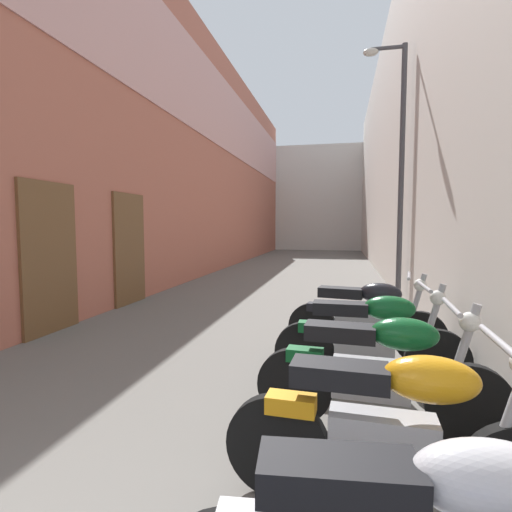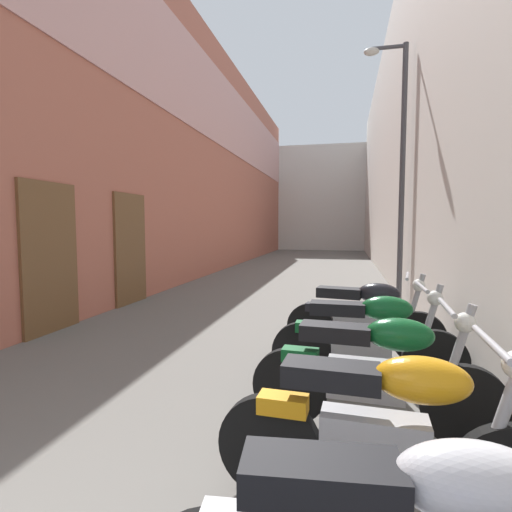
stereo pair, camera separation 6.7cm
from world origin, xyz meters
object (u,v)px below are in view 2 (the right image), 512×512
object	(u,v)px
motorcycle_fourth	(374,370)
motorcycle_fifth	(367,336)
street_lamp	(398,157)
motorcycle_sixth	(363,316)
motorcycle_third	(386,428)

from	to	relation	value
motorcycle_fourth	motorcycle_fifth	size ratio (longest dim) A/B	1.00
street_lamp	motorcycle_fifth	bearing A→B (deg)	-100.09
motorcycle_sixth	street_lamp	distance (m)	3.92
motorcycle_third	motorcycle_sixth	distance (m)	2.65
motorcycle_fifth	street_lamp	world-z (taller)	street_lamp
motorcycle_sixth	street_lamp	world-z (taller)	street_lamp
motorcycle_fifth	motorcycle_sixth	distance (m)	0.88
motorcycle_third	street_lamp	xyz separation A→B (m)	(0.70, 5.71, 2.34)
motorcycle_fifth	street_lamp	bearing A→B (deg)	79.91
motorcycle_fourth	motorcycle_sixth	distance (m)	1.78
street_lamp	motorcycle_third	bearing A→B (deg)	-97.02
motorcycle_fourth	motorcycle_fifth	distance (m)	0.90
motorcycle_fifth	street_lamp	size ratio (longest dim) A/B	0.38
motorcycle_fifth	street_lamp	xyz separation A→B (m)	(0.70, 3.95, 2.34)
motorcycle_third	motorcycle_fourth	distance (m)	0.86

